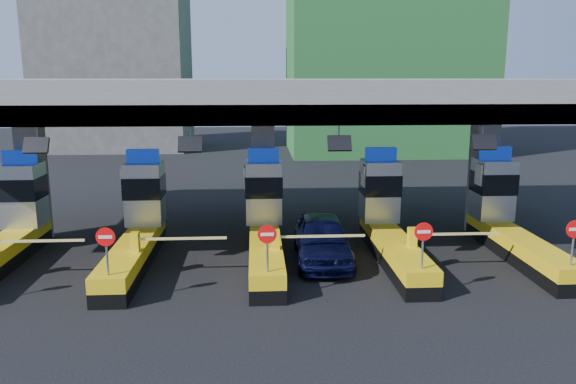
{
  "coord_description": "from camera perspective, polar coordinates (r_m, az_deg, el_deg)",
  "views": [
    {
      "loc": [
        -0.36,
        -21.62,
        7.1
      ],
      "look_at": [
        0.93,
        0.0,
        2.64
      ],
      "focal_mm": 35.0,
      "sensor_mm": 36.0,
      "label": 1
    }
  ],
  "objects": [
    {
      "name": "ground",
      "position": [
        22.76,
        -2.36,
        -6.56
      ],
      "size": [
        120.0,
        120.0,
        0.0
      ],
      "primitive_type": "plane",
      "color": "black",
      "rests_on": "ground"
    },
    {
      "name": "toll_canopy",
      "position": [
        24.51,
        -2.61,
        9.36
      ],
      "size": [
        28.0,
        12.09,
        7.0
      ],
      "color": "slate",
      "rests_on": "ground"
    },
    {
      "name": "toll_lane_far_left",
      "position": [
        24.59,
        -26.42,
        -3.02
      ],
      "size": [
        4.43,
        8.0,
        4.16
      ],
      "color": "black",
      "rests_on": "ground"
    },
    {
      "name": "toll_lane_left",
      "position": [
        23.1,
        -14.91,
        -3.07
      ],
      "size": [
        4.43,
        8.0,
        4.16
      ],
      "color": "black",
      "rests_on": "ground"
    },
    {
      "name": "toll_lane_center",
      "position": [
        22.63,
        -2.39,
        -2.98
      ],
      "size": [
        4.43,
        8.0,
        4.16
      ],
      "color": "black",
      "rests_on": "ground"
    },
    {
      "name": "toll_lane_right",
      "position": [
        23.25,
        10.03,
        -2.75
      ],
      "size": [
        4.43,
        8.0,
        4.16
      ],
      "color": "black",
      "rests_on": "ground"
    },
    {
      "name": "toll_lane_far_right",
      "position": [
        24.89,
        21.31,
        -2.43
      ],
      "size": [
        4.43,
        8.0,
        4.16
      ],
      "color": "black",
      "rests_on": "ground"
    },
    {
      "name": "bg_building_scaffold",
      "position": [
        55.46,
        10.01,
        18.61
      ],
      "size": [
        18.0,
        12.0,
        28.0
      ],
      "primitive_type": "cube",
      "color": "#1E5926",
      "rests_on": "ground"
    },
    {
      "name": "bg_building_concrete",
      "position": [
        59.24,
        -17.19,
        12.97
      ],
      "size": [
        14.0,
        10.0,
        18.0
      ],
      "primitive_type": "cube",
      "color": "#4C4C49",
      "rests_on": "ground"
    },
    {
      "name": "van",
      "position": [
        22.01,
        3.52,
        -4.76
      ],
      "size": [
        2.26,
        5.32,
        1.79
      ],
      "primitive_type": "imported",
      "rotation": [
        0.0,
        0.0,
        -0.03
      ],
      "color": "black",
      "rests_on": "ground"
    }
  ]
}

